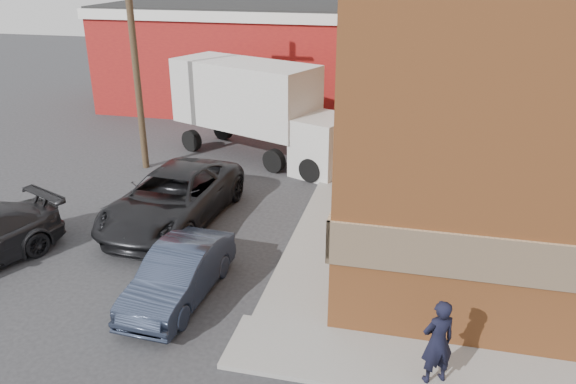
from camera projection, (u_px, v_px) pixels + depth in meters
The scene contains 8 objects.
ground at pixel (264, 322), 13.14m from camera, with size 90.00×90.00×0.00m, color #28282B.
sidewalk_west at pixel (344, 183), 21.06m from camera, with size 1.80×18.00×0.12m, color gray.
warehouse at pixel (256, 56), 31.27m from camera, with size 16.30×8.30×5.60m.
utility_pole at pixel (134, 48), 20.98m from camera, with size 2.00×0.26×9.00m.
man at pixel (438, 342), 10.81m from camera, with size 0.67×0.44×1.84m, color black.
sedan at pixel (179, 274), 13.82m from camera, with size 1.42×4.07×1.34m, color #283043.
suv_a at pixel (173, 198), 17.78m from camera, with size 2.80×6.07×1.69m, color black.
box_truck at pixel (260, 105), 23.01m from camera, with size 8.33×5.24×3.96m.
Camera 1 is at (3.08, -10.51, 7.89)m, focal length 35.00 mm.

